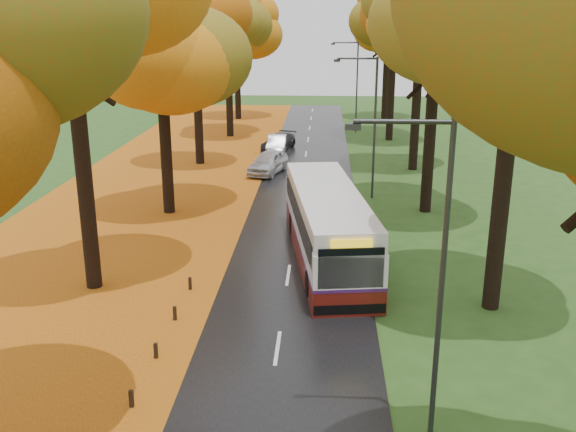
# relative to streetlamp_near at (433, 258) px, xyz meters

# --- Properties ---
(road) EXTENTS (6.50, 90.00, 0.04)m
(road) POSITION_rel_streetlamp_near_xyz_m (-3.95, 17.00, -4.69)
(road) COLOR black
(road) RESTS_ON ground
(centre_line) EXTENTS (0.12, 90.00, 0.01)m
(centre_line) POSITION_rel_streetlamp_near_xyz_m (-3.95, 17.00, -4.67)
(centre_line) COLOR silver
(centre_line) RESTS_ON road
(leaf_verge) EXTENTS (12.00, 90.00, 0.02)m
(leaf_verge) POSITION_rel_streetlamp_near_xyz_m (-12.95, 17.00, -4.70)
(leaf_verge) COLOR maroon
(leaf_verge) RESTS_ON ground
(leaf_drift) EXTENTS (0.90, 90.00, 0.01)m
(leaf_drift) POSITION_rel_streetlamp_near_xyz_m (-7.00, 17.00, -4.67)
(leaf_drift) COLOR orange
(leaf_drift) RESTS_ON road
(trees_left) EXTENTS (9.20, 74.00, 13.88)m
(trees_left) POSITION_rel_streetlamp_near_xyz_m (-11.13, 19.06, 4.82)
(trees_left) COLOR black
(trees_left) RESTS_ON ground
(trees_right) EXTENTS (9.30, 74.20, 13.96)m
(trees_right) POSITION_rel_streetlamp_near_xyz_m (3.24, 18.91, 4.98)
(trees_right) COLOR black
(trees_right) RESTS_ON ground
(streetlamp_near) EXTENTS (2.45, 0.18, 8.00)m
(streetlamp_near) POSITION_rel_streetlamp_near_xyz_m (0.00, 0.00, 0.00)
(streetlamp_near) COLOR #333538
(streetlamp_near) RESTS_ON ground
(streetlamp_mid) EXTENTS (2.45, 0.18, 8.00)m
(streetlamp_mid) POSITION_rel_streetlamp_near_xyz_m (0.00, 22.00, 0.00)
(streetlamp_mid) COLOR #333538
(streetlamp_mid) RESTS_ON ground
(streetlamp_far) EXTENTS (2.45, 0.18, 8.00)m
(streetlamp_far) POSITION_rel_streetlamp_near_xyz_m (0.00, 44.00, 0.00)
(streetlamp_far) COLOR #333538
(streetlamp_far) RESTS_ON ground
(bus) EXTENTS (4.19, 11.74, 3.02)m
(bus) POSITION_rel_streetlamp_near_xyz_m (-2.37, 11.96, -3.09)
(bus) COLOR #55130D
(bus) RESTS_ON road
(car_white) EXTENTS (2.82, 4.61, 1.47)m
(car_white) POSITION_rel_streetlamp_near_xyz_m (-6.30, 27.59, -3.94)
(car_white) COLOR silver
(car_white) RESTS_ON road
(car_silver) EXTENTS (1.43, 4.00, 1.31)m
(car_silver) POSITION_rel_streetlamp_near_xyz_m (-6.20, 34.56, -4.02)
(car_silver) COLOR #A6A9AE
(car_silver) RESTS_ON road
(car_dark) EXTENTS (2.94, 4.50, 1.21)m
(car_dark) POSITION_rel_streetlamp_near_xyz_m (-6.16, 35.71, -4.07)
(car_dark) COLOR black
(car_dark) RESTS_ON road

